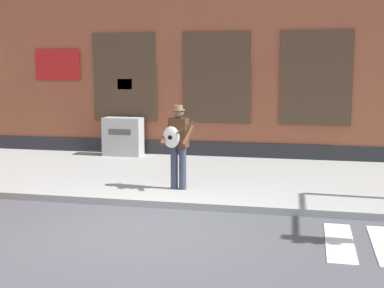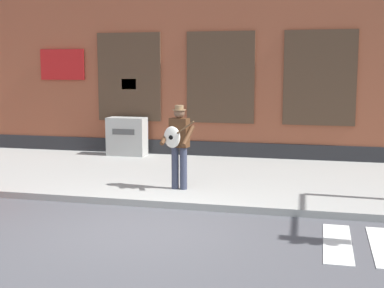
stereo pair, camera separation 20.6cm
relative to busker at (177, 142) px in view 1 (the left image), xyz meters
The scene contains 5 objects.
ground_plane 2.64m from the busker, 88.45° to the right, with size 160.00×160.00×0.00m, color #4C4C51.
sidewalk 1.92m from the busker, 87.69° to the left, with size 28.00×5.32×0.14m.
building_backdrop 7.20m from the busker, 89.41° to the left, with size 28.00×4.06×9.38m.
busker is the anchor object (origin of this frame).
utility_box 4.61m from the busker, 123.81° to the left, with size 1.09×0.55×1.08m.
Camera 1 is at (2.57, -8.09, 2.64)m, focal length 50.00 mm.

